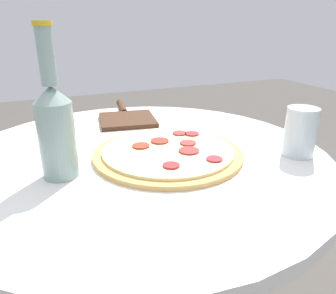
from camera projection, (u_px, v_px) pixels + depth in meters
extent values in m
cylinder|color=silver|center=(145.00, 283.00, 0.85)|extent=(0.09, 0.09, 0.68)
cylinder|color=silver|center=(141.00, 159.00, 0.72)|extent=(0.82, 0.82, 0.02)
cylinder|color=tan|center=(168.00, 153.00, 0.71)|extent=(0.32, 0.32, 0.01)
cylinder|color=beige|center=(168.00, 150.00, 0.70)|extent=(0.28, 0.28, 0.01)
cylinder|color=#9B301D|center=(139.00, 146.00, 0.71)|extent=(0.04, 0.04, 0.00)
cylinder|color=#A82326|center=(192.00, 134.00, 0.79)|extent=(0.03, 0.03, 0.00)
cylinder|color=#A02E2A|center=(179.00, 133.00, 0.79)|extent=(0.03, 0.03, 0.00)
cylinder|color=#9D2F28|center=(188.00, 143.00, 0.73)|extent=(0.04, 0.04, 0.00)
cylinder|color=maroon|center=(171.00, 165.00, 0.62)|extent=(0.03, 0.03, 0.00)
cylinder|color=#A3212B|center=(214.00, 159.00, 0.65)|extent=(0.03, 0.03, 0.00)
cylinder|color=maroon|center=(189.00, 151.00, 0.69)|extent=(0.04, 0.04, 0.00)
cylinder|color=#A22A1F|center=(160.00, 141.00, 0.74)|extent=(0.04, 0.04, 0.00)
cylinder|color=gray|center=(57.00, 141.00, 0.59)|extent=(0.07, 0.07, 0.14)
cone|color=gray|center=(51.00, 94.00, 0.56)|extent=(0.07, 0.07, 0.03)
cylinder|color=gray|center=(46.00, 56.00, 0.54)|extent=(0.03, 0.03, 0.10)
cylinder|color=gold|center=(42.00, 23.00, 0.52)|extent=(0.03, 0.03, 0.01)
cube|color=#422819|center=(127.00, 120.00, 0.94)|extent=(0.18, 0.18, 0.01)
cylinder|color=#422819|center=(122.00, 107.00, 1.07)|extent=(0.14, 0.04, 0.02)
cylinder|color=silver|center=(300.00, 132.00, 0.69)|extent=(0.07, 0.07, 0.11)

